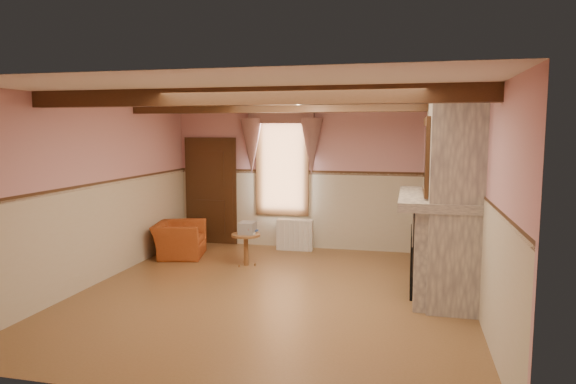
% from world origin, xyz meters
% --- Properties ---
extents(floor, '(5.50, 6.00, 0.01)m').
position_xyz_m(floor, '(0.00, 0.00, 0.00)').
color(floor, brown).
rests_on(floor, ground).
extents(ceiling, '(5.50, 6.00, 0.01)m').
position_xyz_m(ceiling, '(0.00, 0.00, 2.80)').
color(ceiling, silver).
rests_on(ceiling, wall_back).
extents(wall_back, '(5.50, 0.02, 2.80)m').
position_xyz_m(wall_back, '(0.00, 3.00, 1.40)').
color(wall_back, '#C78A8F').
rests_on(wall_back, floor).
extents(wall_front, '(5.50, 0.02, 2.80)m').
position_xyz_m(wall_front, '(0.00, -3.00, 1.40)').
color(wall_front, '#C78A8F').
rests_on(wall_front, floor).
extents(wall_left, '(0.02, 6.00, 2.80)m').
position_xyz_m(wall_left, '(-2.75, 0.00, 1.40)').
color(wall_left, '#C78A8F').
rests_on(wall_left, floor).
extents(wall_right, '(0.02, 6.00, 2.80)m').
position_xyz_m(wall_right, '(2.75, 0.00, 1.40)').
color(wall_right, '#C78A8F').
rests_on(wall_right, floor).
extents(wainscot, '(5.50, 6.00, 1.50)m').
position_xyz_m(wainscot, '(0.00, 0.00, 0.75)').
color(wainscot, beige).
rests_on(wainscot, floor).
extents(chair_rail, '(5.50, 6.00, 0.08)m').
position_xyz_m(chair_rail, '(0.00, 0.00, 1.50)').
color(chair_rail, black).
rests_on(chair_rail, wainscot).
extents(firebox, '(0.20, 0.95, 0.90)m').
position_xyz_m(firebox, '(2.00, 0.60, 0.45)').
color(firebox, black).
rests_on(firebox, floor).
extents(armchair, '(1.04, 1.13, 0.63)m').
position_xyz_m(armchair, '(-2.25, 1.73, 0.31)').
color(armchair, '#994219').
rests_on(armchair, floor).
extents(side_table, '(0.61, 0.61, 0.55)m').
position_xyz_m(side_table, '(-0.85, 1.40, 0.28)').
color(side_table, brown).
rests_on(side_table, floor).
extents(book_stack, '(0.27, 0.33, 0.20)m').
position_xyz_m(book_stack, '(-0.84, 1.44, 0.65)').
color(book_stack, '#B7AD8C').
rests_on(book_stack, side_table).
extents(radiator, '(0.70, 0.20, 0.60)m').
position_xyz_m(radiator, '(-0.28, 2.70, 0.30)').
color(radiator, silver).
rests_on(radiator, floor).
extents(bowl, '(0.33, 0.33, 0.08)m').
position_xyz_m(bowl, '(2.24, 0.79, 1.46)').
color(bowl, brown).
rests_on(bowl, mantel).
extents(mantel_clock, '(0.14, 0.24, 0.20)m').
position_xyz_m(mantel_clock, '(2.24, 1.15, 1.52)').
color(mantel_clock, black).
rests_on(mantel_clock, mantel).
extents(oil_lamp, '(0.11, 0.11, 0.28)m').
position_xyz_m(oil_lamp, '(2.24, 1.21, 1.56)').
color(oil_lamp, gold).
rests_on(oil_lamp, mantel).
extents(candle_red, '(0.06, 0.06, 0.16)m').
position_xyz_m(candle_red, '(2.24, 0.20, 1.50)').
color(candle_red, '#A91419').
rests_on(candle_red, mantel).
extents(jar_yellow, '(0.06, 0.06, 0.12)m').
position_xyz_m(jar_yellow, '(2.24, 0.21, 1.48)').
color(jar_yellow, gold).
rests_on(jar_yellow, mantel).
extents(fireplace, '(0.85, 2.00, 2.80)m').
position_xyz_m(fireplace, '(2.42, 0.60, 1.40)').
color(fireplace, gray).
rests_on(fireplace, floor).
extents(mantel, '(1.05, 2.05, 0.12)m').
position_xyz_m(mantel, '(2.24, 0.60, 1.36)').
color(mantel, gray).
rests_on(mantel, fireplace).
extents(overmantel_mirror, '(0.06, 1.44, 1.04)m').
position_xyz_m(overmantel_mirror, '(2.06, 0.60, 1.97)').
color(overmantel_mirror, silver).
rests_on(overmantel_mirror, fireplace).
extents(door, '(1.10, 0.10, 2.10)m').
position_xyz_m(door, '(-2.10, 2.94, 1.05)').
color(door, black).
rests_on(door, floor).
extents(window, '(1.06, 0.08, 2.02)m').
position_xyz_m(window, '(-0.60, 2.97, 1.65)').
color(window, white).
rests_on(window, wall_back).
extents(window_drapes, '(1.30, 0.14, 1.40)m').
position_xyz_m(window_drapes, '(-0.60, 2.88, 2.25)').
color(window_drapes, gray).
rests_on(window_drapes, wall_back).
extents(ceiling_beam_front, '(5.50, 0.18, 0.20)m').
position_xyz_m(ceiling_beam_front, '(0.00, -1.20, 2.70)').
color(ceiling_beam_front, black).
rests_on(ceiling_beam_front, ceiling).
extents(ceiling_beam_back, '(5.50, 0.18, 0.20)m').
position_xyz_m(ceiling_beam_back, '(0.00, 1.20, 2.70)').
color(ceiling_beam_back, black).
rests_on(ceiling_beam_back, ceiling).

